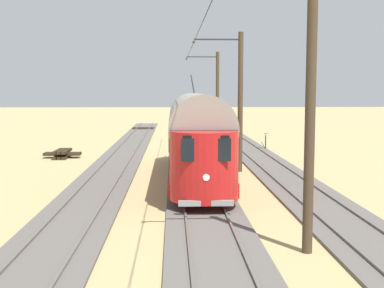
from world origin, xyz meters
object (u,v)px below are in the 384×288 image
Objects in this scene: catenary_pole_mid_near at (239,100)px; vintage_streetcar at (196,135)px; switch_stand at (265,141)px; catenary_pole_mid_far at (308,109)px; spare_tie_stack at (62,154)px; catenary_pole_foreground at (217,97)px.

vintage_streetcar is at bearing 46.23° from catenary_pole_mid_near.
catenary_pole_mid_near is (-2.46, -2.57, 1.70)m from vintage_streetcar.
switch_stand is at bearing -107.96° from catenary_pole_mid_near.
catenary_pole_mid_far is (-2.46, 11.73, 1.70)m from vintage_streetcar.
catenary_pole_mid_far is 23.58m from spare_tie_stack.
catenary_pole_foreground and catenary_pole_mid_far have the same top height.
catenary_pole_mid_near is 1.00× the size of catenary_pole_mid_far.
catenary_pole_foreground is 3.16× the size of spare_tie_stack.
catenary_pole_foreground is (-2.46, -16.87, 1.70)m from vintage_streetcar.
catenary_pole_mid_near is at bearing 90.00° from catenary_pole_foreground.
catenary_pole_mid_near and catenary_pole_mid_far have the same top height.
vintage_streetcar is 12.73× the size of switch_stand.
catenary_pole_foreground is 14.07m from spare_tie_stack.
spare_tie_stack is at bearing 16.14° from switch_stand.
catenary_pole_mid_far reaches higher than switch_stand.
catenary_pole_mid_far is at bearing 118.03° from spare_tie_stack.
catenary_pole_mid_far reaches higher than spare_tie_stack.
vintage_streetcar is 12.10m from catenary_pole_mid_far.
catenary_pole_foreground is at bearing -49.13° from switch_stand.
switch_stand is (-3.37, -24.70, -3.25)m from catenary_pole_mid_far.
catenary_pole_mid_far is 3.16× the size of spare_tie_stack.
switch_stand reaches higher than spare_tie_stack.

